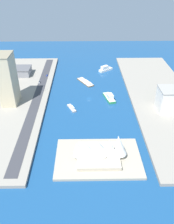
{
  "coord_description": "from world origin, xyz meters",
  "views": [
    {
      "loc": [
        5.71,
        223.0,
        126.26
      ],
      "look_at": [
        2.69,
        34.83,
        4.92
      ],
      "focal_mm": 37.47,
      "sensor_mm": 36.0,
      "label": 1
    }
  ],
  "objects_px": {
    "yacht_sleek_gray": "(72,108)",
    "hotel_broad_white": "(166,99)",
    "barge_flat_brown": "(86,82)",
    "hatchback_blue": "(47,75)",
    "ferry_white_commuter": "(105,69)",
    "sedan_silver": "(39,82)",
    "opera_landmark": "(99,150)",
    "traffic_light_waterfront": "(45,87)",
    "ferry_green_doubledeck": "(109,97)",
    "office_block_beige": "(7,80)",
    "warehouse_low_gray": "(19,71)"
  },
  "relations": [
    {
      "from": "hatchback_blue",
      "to": "barge_flat_brown",
      "type": "bearing_deg",
      "value": 161.92
    },
    {
      "from": "yacht_sleek_gray",
      "to": "office_block_beige",
      "type": "distance_m",
      "value": 69.32
    },
    {
      "from": "ferry_green_doubledeck",
      "to": "traffic_light_waterfront",
      "type": "height_order",
      "value": "traffic_light_waterfront"
    },
    {
      "from": "hotel_broad_white",
      "to": "traffic_light_waterfront",
      "type": "xyz_separation_m",
      "value": [
        123.99,
        -41.47,
        -7.0
      ]
    },
    {
      "from": "barge_flat_brown",
      "to": "ferry_green_doubledeck",
      "type": "distance_m",
      "value": 47.91
    },
    {
      "from": "opera_landmark",
      "to": "ferry_white_commuter",
      "type": "bearing_deg",
      "value": -96.33
    },
    {
      "from": "office_block_beige",
      "to": "traffic_light_waterfront",
      "type": "relative_size",
      "value": 7.93
    },
    {
      "from": "sedan_silver",
      "to": "opera_landmark",
      "type": "distance_m",
      "value": 143.26
    },
    {
      "from": "office_block_beige",
      "to": "warehouse_low_gray",
      "type": "distance_m",
      "value": 74.35
    },
    {
      "from": "yacht_sleek_gray",
      "to": "hatchback_blue",
      "type": "relative_size",
      "value": 3.42
    },
    {
      "from": "yacht_sleek_gray",
      "to": "sedan_silver",
      "type": "height_order",
      "value": "sedan_silver"
    },
    {
      "from": "yacht_sleek_gray",
      "to": "hotel_broad_white",
      "type": "distance_m",
      "value": 93.5
    },
    {
      "from": "barge_flat_brown",
      "to": "warehouse_low_gray",
      "type": "xyz_separation_m",
      "value": [
        86.09,
        -20.57,
        6.37
      ]
    },
    {
      "from": "sedan_silver",
      "to": "traffic_light_waterfront",
      "type": "xyz_separation_m",
      "value": [
        -9.53,
        20.83,
        3.43
      ]
    },
    {
      "from": "hotel_broad_white",
      "to": "sedan_silver",
      "type": "relative_size",
      "value": 4.86
    },
    {
      "from": "hatchback_blue",
      "to": "sedan_silver",
      "type": "distance_m",
      "value": 21.98
    },
    {
      "from": "yacht_sleek_gray",
      "to": "ferry_white_commuter",
      "type": "bearing_deg",
      "value": -113.34
    },
    {
      "from": "opera_landmark",
      "to": "barge_flat_brown",
      "type": "bearing_deg",
      "value": -86.41
    },
    {
      "from": "ferry_white_commuter",
      "to": "hatchback_blue",
      "type": "xyz_separation_m",
      "value": [
        77.22,
        21.31,
        0.75
      ]
    },
    {
      "from": "hatchback_blue",
      "to": "sedan_silver",
      "type": "relative_size",
      "value": 1.03
    },
    {
      "from": "traffic_light_waterfront",
      "to": "opera_landmark",
      "type": "relative_size",
      "value": 0.16
    },
    {
      "from": "hatchback_blue",
      "to": "opera_landmark",
      "type": "xyz_separation_m",
      "value": [
        -58.36,
        148.79,
        5.69
      ]
    },
    {
      "from": "opera_landmark",
      "to": "office_block_beige",
      "type": "bearing_deg",
      "value": -43.55
    },
    {
      "from": "yacht_sleek_gray",
      "to": "warehouse_low_gray",
      "type": "height_order",
      "value": "warehouse_low_gray"
    },
    {
      "from": "hatchback_blue",
      "to": "sedan_silver",
      "type": "bearing_deg",
      "value": 73.39
    },
    {
      "from": "barge_flat_brown",
      "to": "yacht_sleek_gray",
      "type": "distance_m",
      "value": 62.49
    },
    {
      "from": "office_block_beige",
      "to": "opera_landmark",
      "type": "height_order",
      "value": "office_block_beige"
    },
    {
      "from": "barge_flat_brown",
      "to": "hotel_broad_white",
      "type": "distance_m",
      "value": 103.04
    },
    {
      "from": "office_block_beige",
      "to": "traffic_light_waterfront",
      "type": "height_order",
      "value": "office_block_beige"
    },
    {
      "from": "ferry_green_doubledeck",
      "to": "warehouse_low_gray",
      "type": "relative_size",
      "value": 0.83
    },
    {
      "from": "ferry_green_doubledeck",
      "to": "opera_landmark",
      "type": "bearing_deg",
      "value": 79.67
    },
    {
      "from": "barge_flat_brown",
      "to": "opera_landmark",
      "type": "height_order",
      "value": "opera_landmark"
    },
    {
      "from": "ferry_green_doubledeck",
      "to": "hatchback_blue",
      "type": "xyz_separation_m",
      "value": [
        75.06,
        -57.19,
        1.18
      ]
    },
    {
      "from": "hotel_broad_white",
      "to": "ferry_green_doubledeck",
      "type": "bearing_deg",
      "value": -26.63
    },
    {
      "from": "yacht_sleek_gray",
      "to": "traffic_light_waterfront",
      "type": "distance_m",
      "value": 47.54
    },
    {
      "from": "barge_flat_brown",
      "to": "hatchback_blue",
      "type": "bearing_deg",
      "value": -18.08
    },
    {
      "from": "barge_flat_brown",
      "to": "ferry_green_doubledeck",
      "type": "xyz_separation_m",
      "value": [
        -25.0,
        40.85,
        1.29
      ]
    },
    {
      "from": "barge_flat_brown",
      "to": "hatchback_blue",
      "type": "height_order",
      "value": "hatchback_blue"
    },
    {
      "from": "office_block_beige",
      "to": "traffic_light_waterfront",
      "type": "distance_m",
      "value": 45.31
    },
    {
      "from": "yacht_sleek_gray",
      "to": "office_block_beige",
      "type": "xyz_separation_m",
      "value": [
        62.9,
        -10.32,
        27.23
      ]
    },
    {
      "from": "ferry_green_doubledeck",
      "to": "hatchback_blue",
      "type": "distance_m",
      "value": 94.37
    },
    {
      "from": "traffic_light_waterfront",
      "to": "office_block_beige",
      "type": "bearing_deg",
      "value": 38.3
    },
    {
      "from": "yacht_sleek_gray",
      "to": "ferry_green_doubledeck",
      "type": "relative_size",
      "value": 0.66
    },
    {
      "from": "ferry_green_doubledeck",
      "to": "warehouse_low_gray",
      "type": "distance_m",
      "value": 127.05
    },
    {
      "from": "ferry_green_doubledeck",
      "to": "opera_landmark",
      "type": "relative_size",
      "value": 0.6
    },
    {
      "from": "office_block_beige",
      "to": "yacht_sleek_gray",
      "type": "bearing_deg",
      "value": 170.68
    },
    {
      "from": "office_block_beige",
      "to": "warehouse_low_gray",
      "type": "bearing_deg",
      "value": -83.58
    },
    {
      "from": "ferry_white_commuter",
      "to": "hotel_broad_white",
      "type": "distance_m",
      "value": 116.54
    },
    {
      "from": "yacht_sleek_gray",
      "to": "opera_landmark",
      "type": "bearing_deg",
      "value": 108.13
    },
    {
      "from": "yacht_sleek_gray",
      "to": "ferry_green_doubledeck",
      "type": "distance_m",
      "value": 44.83
    }
  ]
}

